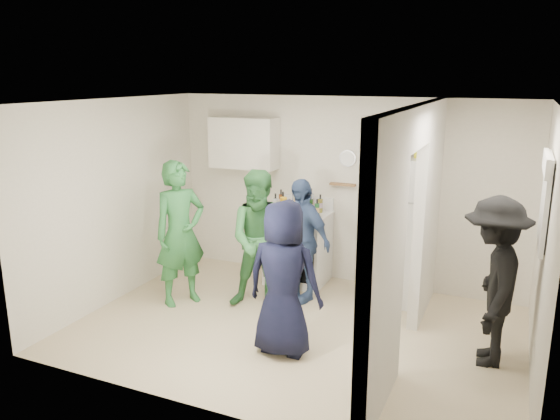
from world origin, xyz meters
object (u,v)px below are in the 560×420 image
object	(u,v)px
yellow_cup_stack_top	(418,147)
person_nook	(493,282)
wicker_basket	(394,149)
person_green_left	(180,233)
person_denim	(301,240)
person_navy	(284,279)
person_green_center	(262,240)
fridge	(397,229)
blue_bowl	(394,138)
stove	(298,248)

from	to	relation	value
yellow_cup_stack_top	person_nook	size ratio (longest dim) A/B	0.15
wicker_basket	person_green_left	world-z (taller)	wicker_basket
person_denim	person_navy	distance (m)	1.41
person_green_center	person_nook	world-z (taller)	person_green_center
fridge	person_nook	distance (m)	1.70
fridge	wicker_basket	world-z (taller)	wicker_basket
fridge	yellow_cup_stack_top	bearing A→B (deg)	-24.44
blue_bowl	yellow_cup_stack_top	distance (m)	0.36
fridge	person_green_left	world-z (taller)	fridge
stove	person_nook	size ratio (longest dim) A/B	0.58
fridge	person_green_left	size ratio (longest dim) A/B	1.02
fridge	person_green_left	xyz separation A→B (m)	(-2.38, -1.20, -0.02)
person_navy	person_nook	world-z (taller)	person_nook
stove	yellow_cup_stack_top	xyz separation A→B (m)	(1.55, -0.13, 1.46)
person_green_left	person_green_center	distance (m)	1.01
person_green_left	blue_bowl	bearing A→B (deg)	-30.05
wicker_basket	person_navy	bearing A→B (deg)	-108.24
person_green_left	person_navy	xyz separation A→B (m)	(1.66, -0.66, -0.09)
person_nook	person_navy	bearing A→B (deg)	-74.66
blue_bowl	fridge	bearing A→B (deg)	-26.57
person_navy	yellow_cup_stack_top	bearing A→B (deg)	-119.63
blue_bowl	person_navy	distance (m)	2.35
stove	person_green_left	bearing A→B (deg)	-130.63
fridge	wicker_basket	size ratio (longest dim) A/B	5.21
person_green_center	person_denim	distance (m)	0.53
person_green_left	person_denim	size ratio (longest dim) A/B	1.15
fridge	person_nook	world-z (taller)	fridge
stove	person_denim	bearing A→B (deg)	-65.06
person_green_left	person_nook	distance (m)	3.57
person_green_center	person_green_left	bearing A→B (deg)	174.65
blue_bowl	person_denim	world-z (taller)	blue_bowl
fridge	person_green_center	xyz separation A→B (m)	(-1.42, -0.89, -0.06)
yellow_cup_stack_top	person_denim	distance (m)	1.80
yellow_cup_stack_top	wicker_basket	bearing A→B (deg)	154.89
person_green_center	person_denim	size ratio (longest dim) A/B	1.09
stove	person_nook	world-z (taller)	person_nook
wicker_basket	fridge	bearing A→B (deg)	-26.57
wicker_basket	blue_bowl	bearing A→B (deg)	0.00
wicker_basket	blue_bowl	world-z (taller)	blue_bowl
wicker_basket	person_nook	xyz separation A→B (m)	(1.29, -1.26, -1.06)
person_green_left	person_green_center	world-z (taller)	person_green_left
wicker_basket	person_green_left	size ratio (longest dim) A/B	0.20
wicker_basket	yellow_cup_stack_top	world-z (taller)	yellow_cup_stack_top
person_navy	person_green_left	bearing A→B (deg)	-22.91
blue_bowl	person_green_center	bearing A→B (deg)	-144.50
wicker_basket	person_navy	xyz separation A→B (m)	(-0.63, -1.90, -1.10)
fridge	person_denim	world-z (taller)	fridge
person_denim	wicker_basket	bearing A→B (deg)	50.06
person_green_center	person_navy	xyz separation A→B (m)	(0.70, -0.96, -0.05)
fridge	yellow_cup_stack_top	distance (m)	1.06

